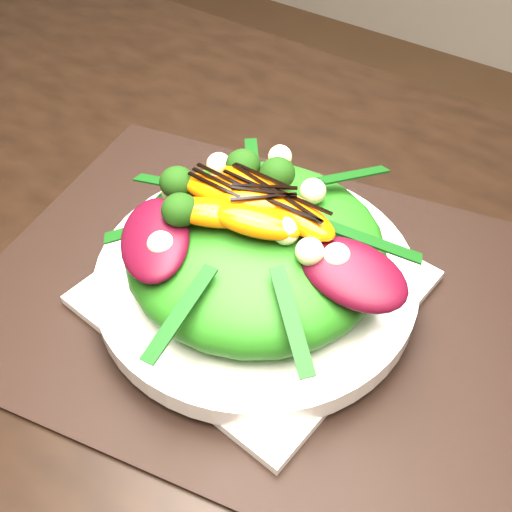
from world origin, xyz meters
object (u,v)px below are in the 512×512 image
Objects in this scene: lettuce_mound at (256,249)px; orange_segment at (253,192)px; salad_bowl at (256,276)px; plate_base at (256,288)px; dining_table at (67,244)px; placemat at (256,292)px.

orange_segment reaches higher than lettuce_mound.
salad_bowl is 1.28× the size of lettuce_mound.
plate_base is 0.87× the size of salad_bowl.
placemat is at bearing 11.97° from dining_table.
placemat is (0.20, 0.04, 0.02)m from dining_table.
placemat is 1.74× the size of salad_bowl.
orange_segment reaches higher than placemat.
dining_table is 5.98× the size of salad_bowl.
lettuce_mound is at bearing 0.00° from plate_base.
salad_bowl is (0.00, 0.00, 0.01)m from plate_base.
dining_table is at bearing -168.03° from salad_bowl.
salad_bowl is at bearing 0.00° from placemat.
orange_segment reaches higher than plate_base.
plate_base is at bearing 0.00° from placemat.
plate_base is at bearing 0.00° from lettuce_mound.
lettuce_mound is 3.05× the size of orange_segment.
orange_segment is at bearing 131.90° from salad_bowl.
dining_table reaches higher than lettuce_mound.
orange_segment is at bearing 16.59° from dining_table.
dining_table is at bearing -168.03° from placemat.
placemat is at bearing 0.00° from lettuce_mound.
lettuce_mound reaches higher than placemat.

